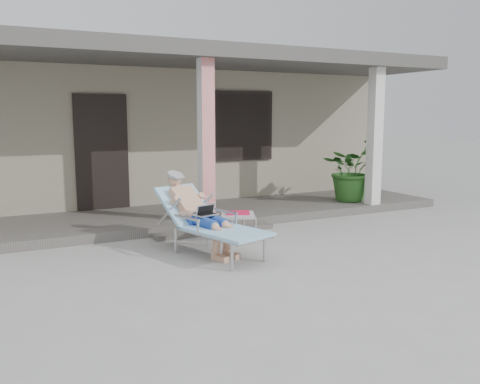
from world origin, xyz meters
TOP-DOWN VIEW (x-y plane):
  - ground at (0.00, 0.00)m, footprint 60.00×60.00m
  - house at (0.00, 6.50)m, footprint 10.40×5.40m
  - porch_deck at (0.00, 3.00)m, footprint 10.00×2.00m
  - porch_overhang at (0.00, 2.95)m, footprint 10.00×2.30m
  - porch_step at (0.00, 1.85)m, footprint 2.00×0.30m
  - lounger at (-0.59, 0.84)m, footprint 1.17×1.85m
  - side_table at (0.13, 1.27)m, footprint 0.64×0.64m
  - potted_palm at (3.39, 2.70)m, footprint 1.44×1.36m

SIDE VIEW (x-z plane):
  - ground at x=0.00m, z-range 0.00..0.00m
  - porch_step at x=0.00m, z-range 0.00..0.07m
  - porch_deck at x=0.00m, z-range 0.00..0.15m
  - side_table at x=0.13m, z-range 0.15..0.59m
  - lounger at x=-0.59m, z-range 0.14..1.30m
  - potted_palm at x=3.39m, z-range 0.15..1.43m
  - house at x=0.00m, z-range 0.02..3.32m
  - porch_overhang at x=0.00m, z-range 1.36..4.21m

